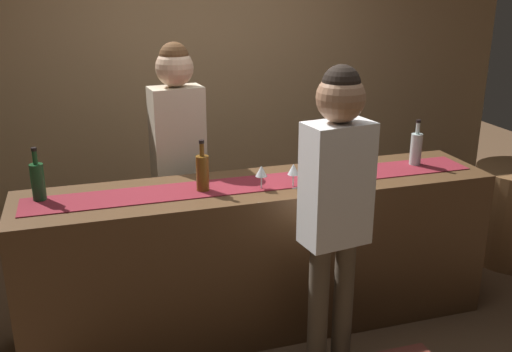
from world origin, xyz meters
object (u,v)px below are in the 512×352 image
(wine_bottle_amber, at_px, (202,172))
(wine_glass_near_customer, at_px, (293,170))
(wine_glass_mid_counter, at_px, (261,172))
(wine_bottle_green, at_px, (38,181))
(customer_sipping, at_px, (336,194))
(wine_bottle_clear, at_px, (416,148))
(bartender, at_px, (178,143))

(wine_bottle_amber, height_order, wine_glass_near_customer, wine_bottle_amber)
(wine_glass_mid_counter, bearing_deg, wine_bottle_green, 171.35)
(customer_sipping, bearing_deg, wine_bottle_green, 146.63)
(wine_bottle_amber, height_order, customer_sipping, customer_sipping)
(wine_glass_mid_counter, bearing_deg, customer_sipping, -64.08)
(wine_glass_near_customer, distance_m, customer_sipping, 0.48)
(customer_sipping, bearing_deg, wine_glass_near_customer, 88.06)
(wine_glass_mid_counter, bearing_deg, wine_bottle_clear, 7.26)
(wine_bottle_clear, xyz_separation_m, wine_glass_near_customer, (-0.91, -0.16, -0.01))
(wine_glass_mid_counter, xyz_separation_m, bartender, (-0.37, 0.67, 0.02))
(wine_bottle_green, relative_size, wine_glass_mid_counter, 2.10)
(wine_bottle_clear, distance_m, wine_bottle_amber, 1.43)
(wine_bottle_green, relative_size, customer_sipping, 0.18)
(wine_bottle_green, xyz_separation_m, wine_glass_near_customer, (1.41, -0.21, -0.01))
(wine_bottle_green, height_order, wine_glass_near_customer, wine_bottle_green)
(wine_bottle_amber, relative_size, customer_sipping, 0.18)
(wine_bottle_clear, xyz_separation_m, wine_bottle_amber, (-1.43, -0.07, 0.00))
(wine_glass_near_customer, bearing_deg, wine_bottle_clear, 10.18)
(wine_bottle_green, xyz_separation_m, customer_sipping, (1.46, -0.68, 0.01))
(wine_glass_near_customer, distance_m, bartender, 0.89)
(wine_bottle_amber, distance_m, wine_glass_mid_counter, 0.34)
(wine_glass_mid_counter, relative_size, bartender, 0.08)
(bartender, bearing_deg, wine_glass_near_customer, 122.37)
(wine_bottle_clear, relative_size, wine_glass_mid_counter, 2.10)
(wine_bottle_green, distance_m, wine_bottle_amber, 0.90)
(wine_bottle_clear, xyz_separation_m, bartender, (-1.47, 0.53, 0.01))
(wine_bottle_clear, xyz_separation_m, wine_glass_mid_counter, (-1.10, -0.14, -0.01))
(wine_bottle_green, bearing_deg, customer_sipping, -25.01)
(wine_glass_mid_counter, bearing_deg, wine_bottle_amber, 168.09)
(wine_glass_near_customer, bearing_deg, bartender, 128.44)
(wine_bottle_clear, xyz_separation_m, customer_sipping, (-0.86, -0.64, 0.01))
(customer_sipping, bearing_deg, wine_glass_mid_counter, 107.56)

